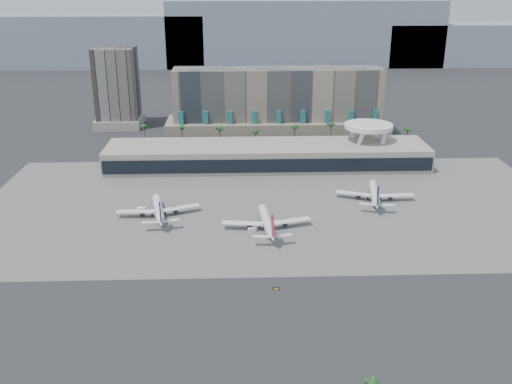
{
  "coord_description": "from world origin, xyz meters",
  "views": [
    {
      "loc": [
        -16.04,
        -180.26,
        96.72
      ],
      "look_at": [
        -8.33,
        40.0,
        12.04
      ],
      "focal_mm": 40.0,
      "sensor_mm": 36.0,
      "label": 1
    }
  ],
  "objects_px": {
    "service_vehicle_a": "(141,210)",
    "taxiway_sign": "(276,289)",
    "service_vehicle_b": "(252,230)",
    "airliner_centre": "(267,221)",
    "airliner_left": "(159,209)",
    "airliner_right": "(375,194)"
  },
  "relations": [
    {
      "from": "airliner_right",
      "to": "service_vehicle_b",
      "type": "height_order",
      "value": "airliner_right"
    },
    {
      "from": "airliner_left",
      "to": "airliner_right",
      "type": "bearing_deg",
      "value": -2.1
    },
    {
      "from": "service_vehicle_a",
      "to": "service_vehicle_b",
      "type": "height_order",
      "value": "service_vehicle_a"
    },
    {
      "from": "service_vehicle_b",
      "to": "taxiway_sign",
      "type": "xyz_separation_m",
      "value": [
        6.54,
        -45.11,
        -0.38
      ]
    },
    {
      "from": "airliner_left",
      "to": "airliner_centre",
      "type": "height_order",
      "value": "airliner_centre"
    },
    {
      "from": "service_vehicle_a",
      "to": "airliner_centre",
      "type": "bearing_deg",
      "value": 2.88
    },
    {
      "from": "airliner_centre",
      "to": "taxiway_sign",
      "type": "distance_m",
      "value": 47.96
    },
    {
      "from": "airliner_left",
      "to": "taxiway_sign",
      "type": "bearing_deg",
      "value": -64.49
    },
    {
      "from": "airliner_left",
      "to": "service_vehicle_a",
      "type": "relative_size",
      "value": 8.96
    },
    {
      "from": "airliner_left",
      "to": "airliner_centre",
      "type": "distance_m",
      "value": 47.74
    },
    {
      "from": "airliner_centre",
      "to": "service_vehicle_a",
      "type": "xyz_separation_m",
      "value": [
        -53.55,
        19.58,
        -2.28
      ]
    },
    {
      "from": "service_vehicle_a",
      "to": "taxiway_sign",
      "type": "xyz_separation_m",
      "value": [
        54.03,
        -67.46,
        -0.54
      ]
    },
    {
      "from": "airliner_centre",
      "to": "service_vehicle_b",
      "type": "relative_size",
      "value": 11.56
    },
    {
      "from": "service_vehicle_a",
      "to": "airliner_right",
      "type": "bearing_deg",
      "value": 28.3
    },
    {
      "from": "airliner_left",
      "to": "service_vehicle_b",
      "type": "relative_size",
      "value": 11.24
    },
    {
      "from": "airliner_left",
      "to": "service_vehicle_b",
      "type": "height_order",
      "value": "airliner_left"
    },
    {
      "from": "airliner_right",
      "to": "service_vehicle_a",
      "type": "distance_m",
      "value": 104.58
    },
    {
      "from": "airliner_centre",
      "to": "airliner_left",
      "type": "bearing_deg",
      "value": 157.31
    },
    {
      "from": "airliner_left",
      "to": "service_vehicle_b",
      "type": "xyz_separation_m",
      "value": [
        39.37,
        -17.47,
        -2.38
      ]
    },
    {
      "from": "airliner_right",
      "to": "service_vehicle_a",
      "type": "height_order",
      "value": "airliner_right"
    },
    {
      "from": "service_vehicle_a",
      "to": "taxiway_sign",
      "type": "distance_m",
      "value": 86.43
    },
    {
      "from": "airliner_left",
      "to": "service_vehicle_b",
      "type": "distance_m",
      "value": 43.13
    }
  ]
}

